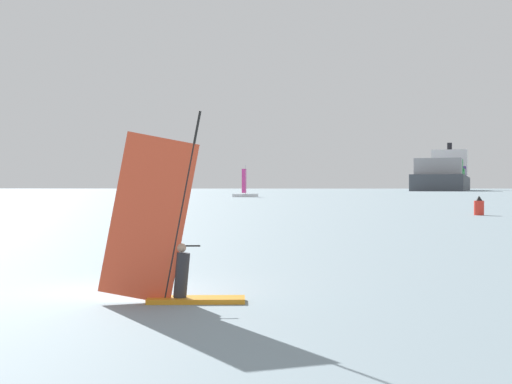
# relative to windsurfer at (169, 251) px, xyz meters

# --- Properties ---
(ground_plane) EXTENTS (4000.00, 4000.00, 0.00)m
(ground_plane) POSITION_rel_windsurfer_xyz_m (-2.33, 1.16, -1.24)
(ground_plane) COLOR gray
(windsurfer) EXTENTS (3.49, 1.42, 4.67)m
(windsurfer) POSITION_rel_windsurfer_xyz_m (0.00, 0.00, 0.00)
(windsurfer) COLOR orange
(windsurfer) RESTS_ON ground_plane
(cargo_ship) EXTENTS (41.67, 178.42, 39.28)m
(cargo_ship) POSITION_rel_windsurfer_xyz_m (5.03, 491.14, 8.14)
(cargo_ship) COLOR #3F444C
(cargo_ship) RESTS_ON ground_plane
(channel_buoy) EXTENTS (0.96, 0.96, 1.92)m
(channel_buoy) POSITION_rel_windsurfer_xyz_m (9.48, 53.44, -0.39)
(channel_buoy) COLOR red
(channel_buoy) RESTS_ON ground_plane
(small_sailboat) EXTENTS (4.89, 9.82, 8.70)m
(small_sailboat) POSITION_rel_windsurfer_xyz_m (-46.57, 157.86, -0.58)
(small_sailboat) COLOR white
(small_sailboat) RESTS_ON ground_plane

